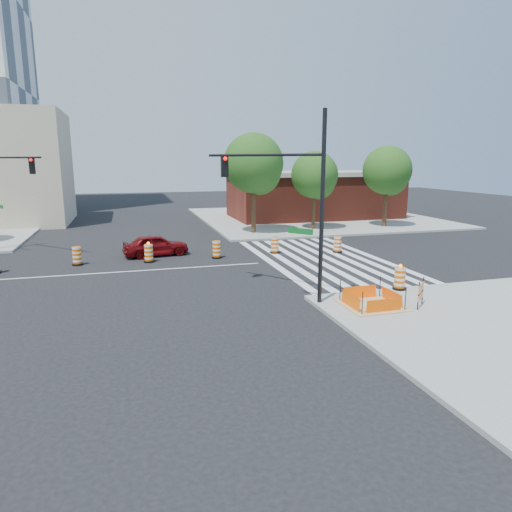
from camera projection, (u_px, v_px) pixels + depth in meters
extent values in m
plane|color=black|center=(130.00, 271.00, 23.86)|extent=(120.00, 120.00, 0.00)
cube|color=gray|center=(313.00, 217.00, 45.60)|extent=(22.00, 22.00, 0.15)
cube|color=silver|center=(271.00, 262.00, 25.95)|extent=(0.45, 13.50, 0.01)
cube|color=silver|center=(286.00, 261.00, 26.19)|extent=(0.45, 13.50, 0.01)
cube|color=silver|center=(301.00, 260.00, 26.43)|extent=(0.45, 13.50, 0.01)
cube|color=silver|center=(315.00, 260.00, 26.67)|extent=(0.45, 13.50, 0.01)
cube|color=silver|center=(329.00, 259.00, 26.91)|extent=(0.45, 13.50, 0.01)
cube|color=silver|center=(343.00, 258.00, 27.15)|extent=(0.45, 13.50, 0.01)
cube|color=silver|center=(357.00, 257.00, 27.40)|extent=(0.45, 13.50, 0.01)
cube|color=silver|center=(370.00, 256.00, 27.64)|extent=(0.45, 13.50, 0.01)
cube|color=silver|center=(130.00, 271.00, 23.85)|extent=(14.00, 0.12, 0.01)
cube|color=tan|center=(371.00, 305.00, 17.77)|extent=(2.20, 2.20, 0.05)
cube|color=#FF5D05|center=(384.00, 306.00, 16.87)|extent=(1.44, 0.02, 0.55)
cube|color=#FF5D05|center=(360.00, 293.00, 18.56)|extent=(1.44, 0.02, 0.55)
cube|color=#FF5D05|center=(351.00, 301.00, 17.47)|extent=(0.02, 1.44, 0.55)
cube|color=#FF5D05|center=(392.00, 297.00, 17.96)|extent=(0.02, 1.44, 0.55)
cylinder|color=black|center=(362.00, 304.00, 16.59)|extent=(0.04, 0.04, 0.90)
cylinder|color=black|center=(405.00, 299.00, 17.07)|extent=(0.04, 0.04, 0.90)
cylinder|color=black|center=(340.00, 290.00, 18.28)|extent=(0.04, 0.04, 0.90)
cylinder|color=black|center=(380.00, 287.00, 18.77)|extent=(0.04, 0.04, 0.90)
cube|color=maroon|center=(314.00, 197.00, 45.19)|extent=(16.00, 8.00, 4.20)
cube|color=gray|center=(314.00, 174.00, 44.71)|extent=(16.50, 8.50, 0.40)
imported|color=#62080B|center=(156.00, 245.00, 27.62)|extent=(4.08, 2.19, 1.32)
cylinder|color=black|center=(322.00, 209.00, 17.46)|extent=(0.17, 0.17, 7.44)
cylinder|color=black|center=(262.00, 155.00, 18.59)|extent=(3.63, 4.38, 0.11)
cube|color=black|center=(225.00, 166.00, 19.77)|extent=(0.30, 0.26, 0.93)
sphere|color=#FF0C0C|center=(225.00, 159.00, 19.54)|extent=(0.17, 0.17, 0.17)
cube|color=#0C591E|center=(300.00, 231.00, 18.17)|extent=(0.74, 0.89, 0.23)
cylinder|color=black|center=(10.00, 158.00, 26.61)|extent=(3.96, 4.00, 0.11)
cube|color=black|center=(32.00, 166.00, 25.78)|extent=(0.29, 0.26, 0.92)
sphere|color=#FF0C0C|center=(31.00, 160.00, 25.54)|extent=(0.17, 0.17, 0.17)
cylinder|color=black|center=(399.00, 288.00, 20.00)|extent=(0.58, 0.58, 0.10)
cylinder|color=#DA5804|center=(400.00, 278.00, 19.90)|extent=(0.46, 0.46, 0.92)
sphere|color=#FF990C|center=(401.00, 266.00, 19.79)|extent=(0.15, 0.15, 0.15)
cube|color=#DA5804|center=(421.00, 288.00, 17.49)|extent=(0.71, 0.68, 0.31)
cube|color=#DA5804|center=(420.00, 296.00, 17.56)|extent=(0.71, 0.68, 0.24)
cylinder|color=black|center=(418.00, 296.00, 17.18)|extent=(0.04, 0.04, 1.10)
cylinder|color=black|center=(423.00, 290.00, 17.89)|extent=(0.04, 0.04, 1.10)
cylinder|color=#382314|center=(254.00, 203.00, 35.23)|extent=(0.35, 0.35, 4.86)
sphere|color=#204313|center=(254.00, 163.00, 34.60)|extent=(4.56, 4.56, 4.56)
sphere|color=#204313|center=(259.00, 173.00, 35.21)|extent=(3.34, 3.34, 3.34)
sphere|color=#204313|center=(249.00, 169.00, 34.36)|extent=(3.04, 3.04, 3.04)
cylinder|color=#382314|center=(314.00, 206.00, 37.23)|extent=(0.30, 0.30, 4.03)
sphere|color=#204313|center=(315.00, 175.00, 36.71)|extent=(3.78, 3.78, 3.78)
sphere|color=#204313|center=(318.00, 183.00, 37.23)|extent=(2.77, 2.77, 2.77)
sphere|color=#204313|center=(311.00, 180.00, 36.52)|extent=(2.52, 2.52, 2.52)
cylinder|color=#382314|center=(385.00, 203.00, 38.66)|extent=(0.35, 0.35, 4.33)
sphere|color=#204313|center=(387.00, 170.00, 38.10)|extent=(4.06, 4.06, 4.06)
sphere|color=#204313|center=(390.00, 178.00, 38.69)|extent=(2.97, 2.97, 2.97)
sphere|color=#204313|center=(384.00, 175.00, 37.86)|extent=(2.70, 2.70, 2.70)
cylinder|color=black|center=(78.00, 264.00, 25.28)|extent=(0.60, 0.60, 0.10)
cylinder|color=#DA5804|center=(77.00, 255.00, 25.18)|extent=(0.48, 0.48, 0.95)
cylinder|color=black|center=(149.00, 261.00, 26.00)|extent=(0.60, 0.60, 0.10)
cylinder|color=#DA5804|center=(149.00, 253.00, 25.90)|extent=(0.48, 0.48, 0.95)
sphere|color=#FF990C|center=(148.00, 243.00, 25.79)|extent=(0.16, 0.16, 0.16)
cylinder|color=black|center=(217.00, 257.00, 27.08)|extent=(0.60, 0.60, 0.10)
cylinder|color=#DA5804|center=(217.00, 249.00, 26.97)|extent=(0.48, 0.48, 0.95)
cylinder|color=black|center=(275.00, 252.00, 28.49)|extent=(0.60, 0.60, 0.10)
cylinder|color=#DA5804|center=(275.00, 245.00, 28.39)|extent=(0.48, 0.48, 0.95)
cylinder|color=black|center=(337.00, 252.00, 28.73)|extent=(0.60, 0.60, 0.10)
cylinder|color=#DA5804|center=(338.00, 244.00, 28.62)|extent=(0.48, 0.48, 0.95)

